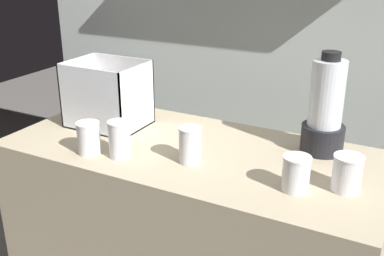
# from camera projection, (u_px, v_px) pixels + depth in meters

# --- Properties ---
(counter) EXTENTS (1.40, 0.64, 0.90)m
(counter) POSITION_uv_depth(u_px,v_px,m) (192.00, 250.00, 1.88)
(counter) COLOR tan
(counter) RESTS_ON ground_plane
(back_wall_unit) EXTENTS (2.60, 0.24, 2.50)m
(back_wall_unit) POSITION_uv_depth(u_px,v_px,m) (267.00, 21.00, 2.22)
(back_wall_unit) COLOR silver
(back_wall_unit) RESTS_ON ground_plane
(carrot_display_bin) EXTENTS (0.30, 0.23, 0.27)m
(carrot_display_bin) POSITION_uv_depth(u_px,v_px,m) (108.00, 105.00, 1.92)
(carrot_display_bin) COLOR white
(carrot_display_bin) RESTS_ON counter
(blender_pitcher) EXTENTS (0.15, 0.15, 0.37)m
(blender_pitcher) POSITION_uv_depth(u_px,v_px,m) (325.00, 112.00, 1.64)
(blender_pitcher) COLOR black
(blender_pitcher) RESTS_ON counter
(juice_cup_pomegranate_far_left) EXTENTS (0.08, 0.08, 0.12)m
(juice_cup_pomegranate_far_left) POSITION_uv_depth(u_px,v_px,m) (89.00, 140.00, 1.66)
(juice_cup_pomegranate_far_left) COLOR white
(juice_cup_pomegranate_far_left) RESTS_ON counter
(juice_cup_mango_left) EXTENTS (0.08, 0.08, 0.13)m
(juice_cup_mango_left) POSITION_uv_depth(u_px,v_px,m) (120.00, 141.00, 1.63)
(juice_cup_mango_left) COLOR white
(juice_cup_mango_left) RESTS_ON counter
(juice_cup_carrot_middle) EXTENTS (0.08, 0.08, 0.13)m
(juice_cup_carrot_middle) POSITION_uv_depth(u_px,v_px,m) (190.00, 147.00, 1.59)
(juice_cup_carrot_middle) COLOR white
(juice_cup_carrot_middle) RESTS_ON counter
(juice_cup_mango_right) EXTENTS (0.09, 0.09, 0.11)m
(juice_cup_mango_right) POSITION_uv_depth(u_px,v_px,m) (296.00, 176.00, 1.41)
(juice_cup_mango_right) COLOR white
(juice_cup_mango_right) RESTS_ON counter
(juice_cup_pomegranate_far_right) EXTENTS (0.09, 0.09, 0.11)m
(juice_cup_pomegranate_far_right) POSITION_uv_depth(u_px,v_px,m) (347.00, 175.00, 1.41)
(juice_cup_pomegranate_far_right) COLOR white
(juice_cup_pomegranate_far_right) RESTS_ON counter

